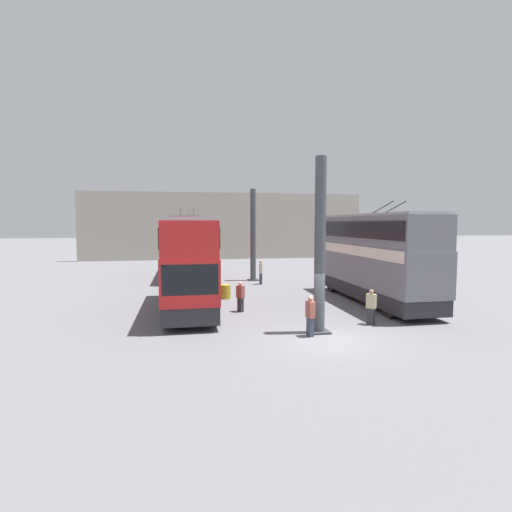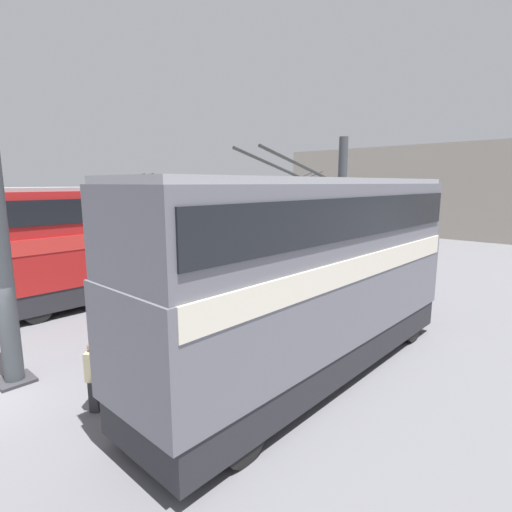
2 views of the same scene
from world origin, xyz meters
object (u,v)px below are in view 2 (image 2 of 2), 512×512
Objects in this scene: person_aisle_midway at (320,266)px; oil_drum at (195,285)px; bus_right_near at (104,236)px; bus_left_near at (315,266)px; bus_right_far at (296,214)px; person_by_right_row at (122,295)px; person_by_left_row at (94,374)px.

oil_drum is (-5.25, 3.25, -0.54)m from person_aisle_midway.
person_aisle_midway is at bearing -33.65° from bus_right_near.
bus_right_near reaches higher than person_aisle_midway.
bus_left_near is at bearing -88.54° from bus_right_near.
bus_right_near is 4.41m from oil_drum.
person_aisle_midway is (8.25, -5.49, -1.79)m from bus_right_near.
bus_left_near reaches higher than oil_drum.
bus_right_far is (13.59, 0.00, 0.19)m from bus_right_near.
bus_left_near reaches higher than person_aisle_midway.
bus_left_near reaches higher than person_by_right_row.
bus_right_near is 10.08m from person_aisle_midway.
person_aisle_midway is 12.95m from person_by_left_row.
bus_left_near is 6.63× the size of person_by_left_row.
person_by_left_row is 6.55m from person_by_right_row.
person_by_left_row is at bearing -118.94° from bus_right_near.
bus_right_far is at bearing 0.00° from bus_right_near.
bus_right_far is 12.24× the size of oil_drum.
oil_drum is (3.00, -2.25, -2.33)m from bus_right_near.
person_aisle_midway is 6.20m from oil_drum.
bus_right_far is at bearing 38.46° from bus_left_near.
person_by_right_row is (-14.36, -2.63, -2.12)m from bus_right_far.
bus_right_near is at bearing -48.40° from person_by_right_row.
person_by_left_row is (-12.70, -2.55, -0.12)m from person_aisle_midway.
bus_right_near reaches higher than oil_drum.
oil_drum is at bearing -168.01° from bus_right_far.
bus_right_far reaches higher than bus_left_near.
bus_right_far reaches higher than bus_right_near.
bus_right_near is at bearing 74.69° from person_aisle_midway.
person_aisle_midway is (7.98, 5.09, -1.95)m from bus_left_near.
bus_right_near is at bearing 91.46° from bus_left_near.
bus_right_far reaches higher than person_by_right_row.
oil_drum is at bearing 76.63° from person_aisle_midway.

